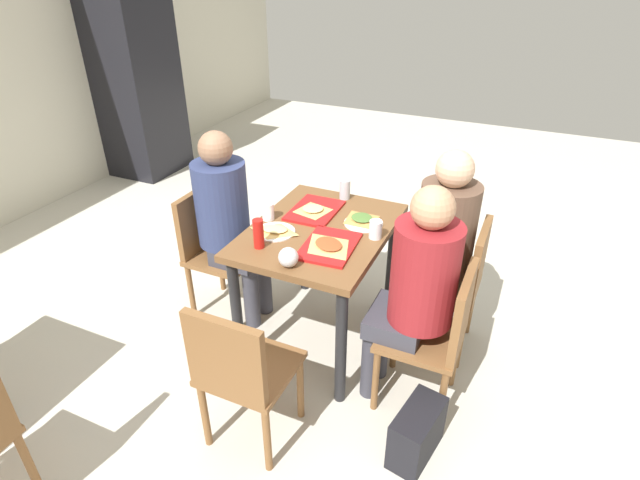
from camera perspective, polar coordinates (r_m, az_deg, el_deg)
ground_plane at (r=3.25m, az=0.00°, el=-10.84°), size 10.00×10.00×0.02m
main_table at (r=2.86m, az=0.00°, el=-0.79°), size 0.98×0.74×0.77m
chair_near_left at (r=2.59m, az=13.34°, el=-10.03°), size 0.40×0.40×0.83m
chair_near_right at (r=2.98m, az=15.39°, el=-4.36°), size 0.40×0.40×0.83m
chair_far_side at (r=3.28m, az=-12.11°, el=-0.48°), size 0.40×0.40×0.83m
chair_left_end at (r=2.35m, az=-9.06°, el=-14.34°), size 0.40×0.40×0.83m
person_in_red at (r=2.46m, az=10.83°, el=-4.88°), size 0.32×0.42×1.24m
person_in_brown_jacket at (r=2.87m, az=13.33°, el=0.30°), size 0.32×0.42×1.24m
person_far_side at (r=3.09m, az=-10.47°, el=2.90°), size 0.32×0.42×1.24m
tray_red_near at (r=2.61m, az=1.05°, el=-0.69°), size 0.38×0.28×0.02m
tray_red_far at (r=2.97m, az=-0.60°, el=3.38°), size 0.37×0.27×0.02m
paper_plate_center at (r=2.76m, az=-5.12°, el=0.94°), size 0.22×0.22×0.01m
paper_plate_near_edge at (r=2.85m, az=4.96°, el=1.92°), size 0.22×0.22×0.01m
pizza_slice_a at (r=2.59m, az=0.97°, el=-0.56°), size 0.28×0.29×0.02m
pizza_slice_b at (r=2.95m, az=-0.81°, el=3.50°), size 0.23×0.24×0.02m
pizza_slice_c at (r=2.75m, az=-5.23°, el=1.16°), size 0.16×0.22×0.02m
pizza_slice_d at (r=2.87m, az=4.76°, el=2.45°), size 0.25×0.25×0.02m
plastic_cup_a at (r=2.88m, az=-5.93°, el=3.26°), size 0.07×0.07×0.10m
plastic_cup_b at (r=2.69m, az=6.34°, el=1.20°), size 0.07×0.07×0.10m
soda_can at (r=3.12m, az=2.84°, el=5.78°), size 0.07×0.07×0.12m
condiment_bottle at (r=2.60m, az=-7.00°, el=0.72°), size 0.06×0.06×0.16m
foil_bundle at (r=2.44m, az=-3.62°, el=-1.97°), size 0.10×0.10×0.10m
handbag at (r=2.58m, az=10.94°, el=-20.69°), size 0.34×0.22×0.28m
drink_fridge at (r=5.69m, az=-20.03°, el=16.56°), size 0.70×0.60×1.90m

